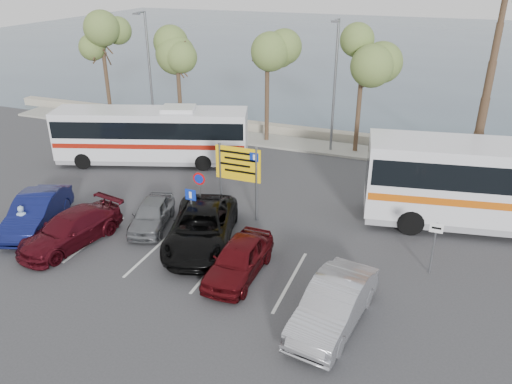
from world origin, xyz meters
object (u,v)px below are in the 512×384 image
(street_lamp_right, at_px, (335,80))
(coach_bus_left, at_px, (152,137))
(suv_black, at_px, (201,228))
(pedestrian_near, at_px, (23,222))
(car_silver_b, at_px, (333,304))
(pedestrian_far, at_px, (461,202))
(car_maroon, at_px, (71,229))
(street_lamp_left, at_px, (149,66))
(car_silver_a, at_px, (152,214))
(car_blue, at_px, (36,212))
(direction_sign, at_px, (238,169))
(car_red, at_px, (239,259))

(street_lamp_right, relative_size, coach_bus_left, 0.70)
(suv_black, distance_m, pedestrian_near, 7.85)
(car_silver_b, relative_size, pedestrian_near, 3.05)
(pedestrian_far, bearing_deg, car_maroon, 77.67)
(street_lamp_left, height_order, pedestrian_far, street_lamp_left)
(street_lamp_right, relative_size, car_maroon, 1.67)
(car_silver_a, bearing_deg, pedestrian_far, 7.08)
(street_lamp_left, distance_m, car_blue, 15.35)
(car_blue, height_order, pedestrian_near, car_blue)
(car_silver_a, height_order, pedestrian_far, pedestrian_far)
(car_blue, relative_size, pedestrian_far, 2.40)
(street_lamp_left, distance_m, car_silver_b, 23.86)
(street_lamp_right, height_order, direction_sign, street_lamp_right)
(direction_sign, height_order, car_red, direction_sign)
(street_lamp_left, xyz_separation_m, pedestrian_near, (2.99, -15.52, -3.82))
(street_lamp_left, xyz_separation_m, direction_sign, (11.00, -10.32, -2.17))
(car_maroon, height_order, pedestrian_far, pedestrian_far)
(coach_bus_left, xyz_separation_m, pedestrian_far, (17.29, -1.33, -0.63))
(direction_sign, xyz_separation_m, pedestrian_near, (-8.01, -5.20, -1.65))
(car_blue, bearing_deg, pedestrian_far, 2.95)
(car_maroon, bearing_deg, street_lamp_right, 74.14)
(suv_black, bearing_deg, pedestrian_near, 179.81)
(street_lamp_left, xyz_separation_m, car_silver_b, (16.94, -16.36, -3.82))
(pedestrian_far, bearing_deg, coach_bus_left, 45.44)
(car_maroon, bearing_deg, direction_sign, 51.53)
(direction_sign, xyz_separation_m, car_red, (1.90, -4.50, -1.72))
(street_lamp_left, xyz_separation_m, pedestrian_far, (20.79, -7.02, -3.61))
(direction_sign, height_order, car_silver_b, direction_sign)
(direction_sign, height_order, car_maroon, direction_sign)
(street_lamp_right, relative_size, pedestrian_far, 4.03)
(car_maroon, height_order, car_red, car_red)
(direction_sign, bearing_deg, coach_bus_left, 148.31)
(coach_bus_left, bearing_deg, pedestrian_far, -4.40)
(car_maroon, distance_m, pedestrian_near, 2.29)
(street_lamp_right, relative_size, direction_sign, 2.23)
(coach_bus_left, height_order, pedestrian_far, coach_bus_left)
(car_silver_a, distance_m, car_silver_b, 10.00)
(car_red, bearing_deg, coach_bus_left, 136.18)
(car_red, relative_size, car_silver_b, 0.88)
(coach_bus_left, xyz_separation_m, car_red, (9.40, -9.14, -0.91))
(coach_bus_left, bearing_deg, car_silver_b, -38.45)
(coach_bus_left, bearing_deg, street_lamp_right, 30.92)
(street_lamp_right, distance_m, suv_black, 13.99)
(street_lamp_right, xyz_separation_m, direction_sign, (-2.00, -10.32, -2.17))
(pedestrian_far, bearing_deg, street_lamp_right, 7.81)
(street_lamp_right, height_order, car_silver_a, street_lamp_right)
(coach_bus_left, relative_size, car_blue, 2.39)
(street_lamp_left, bearing_deg, direction_sign, -43.17)
(coach_bus_left, bearing_deg, car_silver_a, -59.03)
(street_lamp_right, height_order, car_blue, street_lamp_right)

